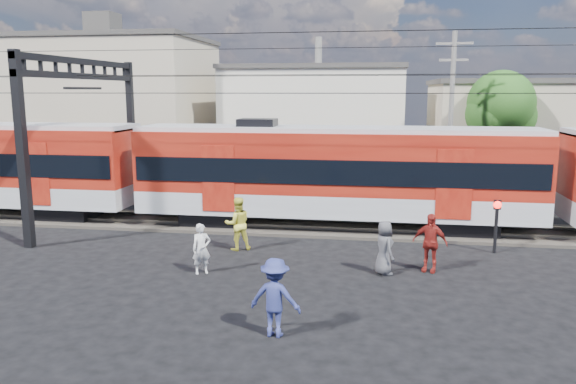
# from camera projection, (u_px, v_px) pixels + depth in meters

# --- Properties ---
(ground) EXTENTS (120.00, 120.00, 0.00)m
(ground) POSITION_uv_depth(u_px,v_px,m) (286.00, 297.00, 15.43)
(ground) COLOR black
(ground) RESTS_ON ground
(track_bed) EXTENTS (70.00, 3.40, 0.12)m
(track_bed) POSITION_uv_depth(u_px,v_px,m) (317.00, 227.00, 23.20)
(track_bed) COLOR #2D2823
(track_bed) RESTS_ON ground
(rail_near) EXTENTS (70.00, 0.12, 0.12)m
(rail_near) POSITION_uv_depth(u_px,v_px,m) (315.00, 228.00, 22.45)
(rail_near) COLOR #59544C
(rail_near) RESTS_ON track_bed
(rail_far) EXTENTS (70.00, 0.12, 0.12)m
(rail_far) POSITION_uv_depth(u_px,v_px,m) (319.00, 220.00, 23.91)
(rail_far) COLOR #59544C
(rail_far) RESTS_ON track_bed
(commuter_train) EXTENTS (50.30, 3.08, 4.17)m
(commuter_train) POSITION_uv_depth(u_px,v_px,m) (341.00, 171.00, 22.64)
(commuter_train) COLOR black
(commuter_train) RESTS_ON ground
(catenary) EXTENTS (70.00, 9.30, 7.52)m
(catenary) POSITION_uv_depth(u_px,v_px,m) (114.00, 102.00, 23.62)
(catenary) COLOR black
(catenary) RESTS_ON ground
(building_west) EXTENTS (14.28, 10.20, 9.30)m
(building_west) POSITION_uv_depth(u_px,v_px,m) (107.00, 104.00, 40.55)
(building_west) COLOR tan
(building_west) RESTS_ON ground
(building_midwest) EXTENTS (12.24, 12.24, 7.30)m
(building_midwest) POSITION_uv_depth(u_px,v_px,m) (318.00, 117.00, 41.33)
(building_midwest) COLOR silver
(building_midwest) RESTS_ON ground
(building_mideast) EXTENTS (16.32, 10.20, 6.30)m
(building_mideast) POSITION_uv_depth(u_px,v_px,m) (560.00, 129.00, 36.04)
(building_mideast) COLOR tan
(building_mideast) RESTS_ON ground
(utility_pole_mid) EXTENTS (1.80, 0.24, 8.50)m
(utility_pole_mid) POSITION_uv_depth(u_px,v_px,m) (451.00, 112.00, 28.28)
(utility_pole_mid) COLOR slate
(utility_pole_mid) RESTS_ON ground
(tree_near) EXTENTS (3.82, 3.64, 6.72)m
(tree_near) POSITION_uv_depth(u_px,v_px,m) (504.00, 108.00, 30.78)
(tree_near) COLOR #382619
(tree_near) RESTS_ON ground
(pedestrian_a) EXTENTS (0.68, 0.61, 1.57)m
(pedestrian_a) POSITION_uv_depth(u_px,v_px,m) (201.00, 249.00, 17.31)
(pedestrian_a) COLOR silver
(pedestrian_a) RESTS_ON ground
(pedestrian_b) EXTENTS (1.14, 1.04, 1.90)m
(pedestrian_b) POSITION_uv_depth(u_px,v_px,m) (238.00, 224.00, 19.88)
(pedestrian_b) COLOR #DAD444
(pedestrian_b) RESTS_ON ground
(pedestrian_c) EXTENTS (1.28, 0.85, 1.85)m
(pedestrian_c) POSITION_uv_depth(u_px,v_px,m) (275.00, 297.00, 12.86)
(pedestrian_c) COLOR navy
(pedestrian_c) RESTS_ON ground
(pedestrian_d) EXTENTS (1.18, 0.77, 1.86)m
(pedestrian_d) POSITION_uv_depth(u_px,v_px,m) (430.00, 243.00, 17.49)
(pedestrian_d) COLOR maroon
(pedestrian_d) RESTS_ON ground
(pedestrian_e) EXTENTS (0.86, 0.98, 1.68)m
(pedestrian_e) POSITION_uv_depth(u_px,v_px,m) (384.00, 248.00, 17.23)
(pedestrian_e) COLOR #434348
(pedestrian_e) RESTS_ON ground
(crossing_signal) EXTENTS (0.28, 0.28, 1.89)m
(crossing_signal) POSITION_uv_depth(u_px,v_px,m) (497.00, 216.00, 19.41)
(crossing_signal) COLOR black
(crossing_signal) RESTS_ON ground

